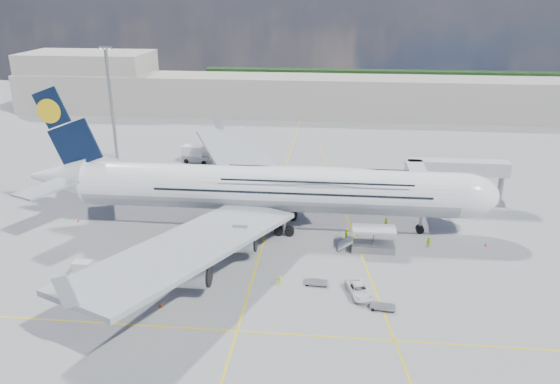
# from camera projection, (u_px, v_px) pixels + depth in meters

# --- Properties ---
(ground) EXTENTS (300.00, 300.00, 0.00)m
(ground) POSITION_uv_depth(u_px,v_px,m) (260.00, 253.00, 82.39)
(ground) COLOR gray
(ground) RESTS_ON ground
(taxi_line_main) EXTENTS (0.25, 220.00, 0.01)m
(taxi_line_main) POSITION_uv_depth(u_px,v_px,m) (260.00, 253.00, 82.39)
(taxi_line_main) COLOR yellow
(taxi_line_main) RESTS_ON ground
(taxi_line_cross) EXTENTS (120.00, 0.25, 0.01)m
(taxi_line_cross) POSITION_uv_depth(u_px,v_px,m) (237.00, 331.00, 63.77)
(taxi_line_cross) COLOR yellow
(taxi_line_cross) RESTS_ON ground
(taxi_line_diag) EXTENTS (14.16, 99.06, 0.01)m
(taxi_line_diag) POSITION_uv_depth(u_px,v_px,m) (352.00, 230.00, 90.37)
(taxi_line_diag) COLOR yellow
(taxi_line_diag) RESTS_ON ground
(airliner) EXTENTS (77.26, 79.15, 23.71)m
(airliner) POSITION_uv_depth(u_px,v_px,m) (269.00, 188.00, 89.25)
(airliner) COLOR white
(airliner) RESTS_ON ground
(jet_bridge) EXTENTS (18.80, 12.10, 8.50)m
(jet_bridge) POSITION_uv_depth(u_px,v_px,m) (442.00, 173.00, 96.63)
(jet_bridge) COLOR #B7B7BC
(jet_bridge) RESTS_ON ground
(cargo_loader) EXTENTS (8.53, 3.20, 3.67)m
(cargo_loader) POSITION_uv_depth(u_px,v_px,m) (372.00, 242.00, 83.05)
(cargo_loader) COLOR silver
(cargo_loader) RESTS_ON ground
(light_mast) EXTENTS (3.00, 0.70, 25.50)m
(light_mast) POSITION_uv_depth(u_px,v_px,m) (111.00, 102.00, 123.40)
(light_mast) COLOR gray
(light_mast) RESTS_ON ground
(terminal) EXTENTS (180.00, 16.00, 12.00)m
(terminal) POSITION_uv_depth(u_px,v_px,m) (301.00, 96.00, 168.70)
(terminal) COLOR #B2AD9E
(terminal) RESTS_ON ground
(hangar) EXTENTS (40.00, 22.00, 18.00)m
(hangar) POSITION_uv_depth(u_px,v_px,m) (90.00, 80.00, 178.93)
(hangar) COLOR #B2AD9E
(hangar) RESTS_ON ground
(tree_line) EXTENTS (160.00, 6.00, 8.00)m
(tree_line) POSITION_uv_depth(u_px,v_px,m) (414.00, 81.00, 207.50)
(tree_line) COLOR #193814
(tree_line) RESTS_ON ground
(dolly_row_a) EXTENTS (2.87, 2.09, 1.63)m
(dolly_row_a) POSITION_uv_depth(u_px,v_px,m) (191.00, 250.00, 81.49)
(dolly_row_a) COLOR gray
(dolly_row_a) RESTS_ON ground
(dolly_row_b) EXTENTS (2.86, 1.54, 1.80)m
(dolly_row_b) POSITION_uv_depth(u_px,v_px,m) (188.00, 265.00, 76.87)
(dolly_row_b) COLOR gray
(dolly_row_b) RESTS_ON ground
(dolly_row_c) EXTENTS (2.92, 1.67, 0.42)m
(dolly_row_c) POSITION_uv_depth(u_px,v_px,m) (177.00, 247.00, 83.82)
(dolly_row_c) COLOR gray
(dolly_row_c) RESTS_ON ground
(dolly_back) EXTENTS (3.38, 1.87, 2.11)m
(dolly_back) POSITION_uv_depth(u_px,v_px,m) (83.00, 268.00, 75.77)
(dolly_back) COLOR gray
(dolly_back) RESTS_ON ground
(dolly_nose_far) EXTENTS (3.27, 2.01, 0.45)m
(dolly_nose_far) POSITION_uv_depth(u_px,v_px,m) (382.00, 307.00, 68.06)
(dolly_nose_far) COLOR gray
(dolly_nose_far) RESTS_ON ground
(dolly_nose_near) EXTENTS (3.15, 1.84, 0.45)m
(dolly_nose_near) POSITION_uv_depth(u_px,v_px,m) (316.00, 282.00, 73.71)
(dolly_nose_near) COLOR gray
(dolly_nose_near) RESTS_ON ground
(baggage_tug) EXTENTS (2.85, 1.37, 1.78)m
(baggage_tug) POSITION_uv_depth(u_px,v_px,m) (220.00, 243.00, 83.87)
(baggage_tug) COLOR white
(baggage_tug) RESTS_ON ground
(catering_truck_inner) EXTENTS (6.69, 4.18, 3.71)m
(catering_truck_inner) POSITION_uv_depth(u_px,v_px,m) (219.00, 184.00, 106.02)
(catering_truck_inner) COLOR gray
(catering_truck_inner) RESTS_ON ground
(catering_truck_outer) EXTENTS (7.11, 3.80, 4.02)m
(catering_truck_outer) POSITION_uv_depth(u_px,v_px,m) (197.00, 155.00, 123.98)
(catering_truck_outer) COLOR gray
(catering_truck_outer) RESTS_ON ground
(service_van) EXTENTS (3.84, 5.91, 1.51)m
(service_van) POSITION_uv_depth(u_px,v_px,m) (359.00, 290.00, 70.95)
(service_van) COLOR white
(service_van) RESTS_ON ground
(crew_nose) EXTENTS (0.69, 0.51, 1.76)m
(crew_nose) POSITION_uv_depth(u_px,v_px,m) (386.00, 222.00, 91.31)
(crew_nose) COLOR #D5E017
(crew_nose) RESTS_ON ground
(crew_loader) EXTENTS (1.14, 1.03, 1.90)m
(crew_loader) POSITION_uv_depth(u_px,v_px,m) (429.00, 243.00, 83.44)
(crew_loader) COLOR #A4E117
(crew_loader) RESTS_ON ground
(crew_wing) EXTENTS (0.39, 0.93, 1.59)m
(crew_wing) POSITION_uv_depth(u_px,v_px,m) (124.00, 257.00, 79.49)
(crew_wing) COLOR #B0FE1A
(crew_wing) RESTS_ON ground
(crew_van) EXTENTS (0.89, 1.12, 2.02)m
(crew_van) POSITION_uv_depth(u_px,v_px,m) (347.00, 234.00, 86.39)
(crew_van) COLOR #B6EB18
(crew_van) RESTS_ON ground
(crew_tug) EXTENTS (1.04, 0.69, 1.50)m
(crew_tug) POSITION_uv_depth(u_px,v_px,m) (280.00, 281.00, 73.12)
(crew_tug) COLOR #AFF71A
(crew_tug) RESTS_ON ground
(cone_nose) EXTENTS (0.47, 0.47, 0.60)m
(cone_nose) POSITION_uv_depth(u_px,v_px,m) (486.00, 244.00, 84.63)
(cone_nose) COLOR #FF420D
(cone_nose) RESTS_ON ground
(cone_wing_left_inner) EXTENTS (0.45, 0.45, 0.58)m
(cone_wing_left_inner) POSITION_uv_depth(u_px,v_px,m) (215.00, 184.00, 110.51)
(cone_wing_left_inner) COLOR #FF420D
(cone_wing_left_inner) RESTS_ON ground
(cone_wing_left_outer) EXTENTS (0.42, 0.42, 0.54)m
(cone_wing_left_outer) POSITION_uv_depth(u_px,v_px,m) (247.00, 171.00, 118.27)
(cone_wing_left_outer) COLOR #FF420D
(cone_wing_left_outer) RESTS_ON ground
(cone_wing_right_inner) EXTENTS (0.44, 0.44, 0.56)m
(cone_wing_right_inner) POSITION_uv_depth(u_px,v_px,m) (215.00, 253.00, 81.91)
(cone_wing_right_inner) COLOR #FF420D
(cone_wing_right_inner) RESTS_ON ground
(cone_wing_right_outer) EXTENTS (0.45, 0.45, 0.57)m
(cone_wing_right_outer) POSITION_uv_depth(u_px,v_px,m) (160.00, 305.00, 68.50)
(cone_wing_right_outer) COLOR #FF420D
(cone_wing_right_outer) RESTS_ON ground
(cone_tail) EXTENTS (0.41, 0.41, 0.53)m
(cone_tail) POSITION_uv_depth(u_px,v_px,m) (78.00, 220.00, 93.41)
(cone_tail) COLOR #FF420D
(cone_tail) RESTS_ON ground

